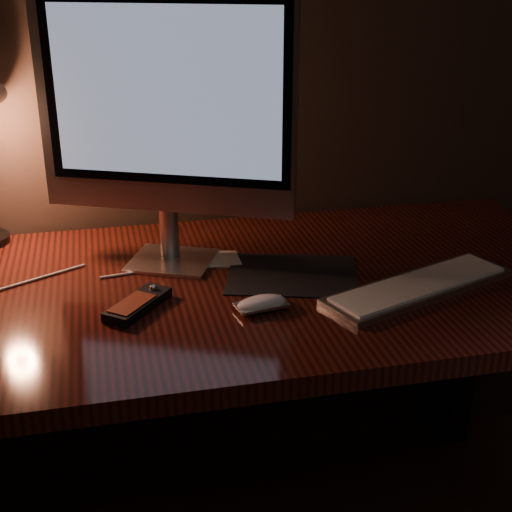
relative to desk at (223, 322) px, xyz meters
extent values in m
cube|color=#40140E|center=(0.00, -0.07, 0.11)|extent=(1.60, 0.75, 0.04)
cube|color=black|center=(0.75, 0.25, -0.27)|extent=(0.06, 0.06, 0.71)
cube|color=black|center=(0.00, 0.27, -0.17)|extent=(1.48, 0.02, 0.51)
cube|color=silver|center=(-0.10, 0.06, 0.13)|extent=(0.22, 0.21, 0.01)
cylinder|color=silver|center=(-0.10, 0.08, 0.19)|extent=(0.06, 0.06, 0.11)
cube|color=silver|center=(-0.10, 0.05, 0.47)|extent=(0.49, 0.25, 0.43)
cube|color=black|center=(-0.10, 0.03, 0.50)|extent=(0.45, 0.21, 0.36)
cube|color=#8FA0C3|center=(-0.10, 0.03, 0.50)|extent=(0.42, 0.19, 0.33)
cube|color=silver|center=(0.36, -0.19, 0.14)|extent=(0.43, 0.26, 0.02)
cube|color=black|center=(0.14, -0.07, 0.13)|extent=(0.31, 0.28, 0.00)
ellipsoid|color=white|center=(0.04, -0.21, 0.14)|extent=(0.10, 0.07, 0.02)
cube|color=black|center=(-0.19, -0.15, 0.14)|extent=(0.14, 0.15, 0.02)
cube|color=maroon|center=(-0.19, -0.15, 0.15)|extent=(0.10, 0.10, 0.00)
sphere|color=silver|center=(-0.19, -0.15, 0.15)|extent=(0.02, 0.02, 0.02)
cube|color=white|center=(-0.02, 0.05, 0.13)|extent=(0.14, 0.10, 0.01)
cylinder|color=white|center=(-0.26, 0.00, 0.13)|extent=(0.58, 0.18, 0.01)
camera|label=1|loc=(-0.24, -1.36, 0.74)|focal=50.00mm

